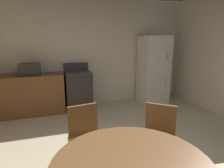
{
  "coord_description": "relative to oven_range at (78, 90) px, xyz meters",
  "views": [
    {
      "loc": [
        -0.86,
        -1.89,
        1.65
      ],
      "look_at": [
        0.1,
        1.09,
        0.93
      ],
      "focal_mm": 30.87,
      "sensor_mm": 36.0,
      "label": 1
    }
  ],
  "objects": [
    {
      "name": "wall_back",
      "position": [
        0.25,
        0.4,
        0.88
      ],
      "size": [
        5.75,
        0.12,
        2.7
      ],
      "primitive_type": "cube",
      "color": "silver",
      "rests_on": "ground"
    },
    {
      "name": "kitchen_counter",
      "position": [
        -1.34,
        -0.0,
        -0.02
      ],
      "size": [
        1.98,
        0.6,
        0.9
      ],
      "primitive_type": "cube",
      "color": "brown",
      "rests_on": "ground"
    },
    {
      "name": "oven_range",
      "position": [
        0.0,
        0.0,
        0.0
      ],
      "size": [
        0.6,
        0.6,
        1.1
      ],
      "color": "#2D2B28",
      "rests_on": "ground"
    },
    {
      "name": "refrigerator",
      "position": [
        2.0,
        -0.05,
        0.41
      ],
      "size": [
        0.68,
        0.68,
        1.76
      ],
      "color": "white",
      "rests_on": "ground"
    },
    {
      "name": "microwave",
      "position": [
        -1.05,
        -0.0,
        0.56
      ],
      "size": [
        0.44,
        0.32,
        0.26
      ],
      "primitive_type": "cube",
      "color": "#2D2B28",
      "rests_on": "kitchen_counter"
    },
    {
      "name": "chair_north",
      "position": [
        -0.25,
        -2.41,
        0.03
      ],
      "size": [
        0.46,
        0.46,
        0.87
      ],
      "rotation": [
        0.0,
        0.0,
        4.88
      ],
      "color": "brown",
      "rests_on": "ground"
    },
    {
      "name": "chair_northeast",
      "position": [
        0.59,
        -2.66,
        0.03
      ],
      "size": [
        0.57,
        0.57,
        0.87
      ],
      "rotation": [
        0.0,
        0.0,
        3.97
      ],
      "color": "brown",
      "rests_on": "ground"
    }
  ]
}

